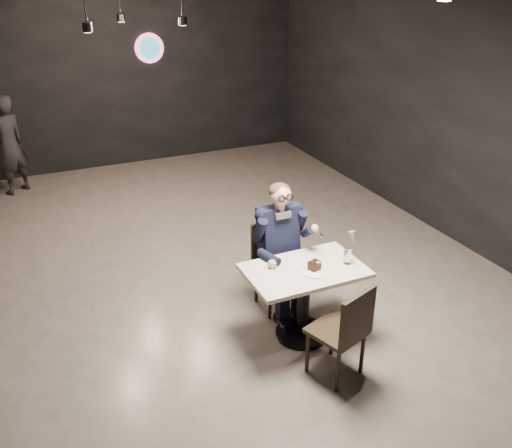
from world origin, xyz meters
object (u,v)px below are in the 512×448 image
chair_near (337,329)px  sundae_glass (348,256)px  main_table (303,302)px  seated_man (278,246)px  passerby (9,145)px  chair_far (278,268)px

chair_near → sundae_glass: bearing=32.2°
main_table → sundae_glass: bearing=-10.5°
chair_near → seated_man: (0.00, 1.14, 0.26)m
chair_near → passerby: passerby is taller
chair_far → main_table: bearing=-90.0°
chair_far → seated_man: seated_man is taller
passerby → chair_near: bearing=75.3°
chair_far → chair_near: (0.00, -1.14, 0.00)m
chair_far → seated_man: 0.26m
sundae_glass → passerby: 5.91m
seated_man → chair_near: bearing=-90.0°
sundae_glass → chair_near: bearing=-128.8°
main_table → chair_far: bearing=90.0°
chair_far → seated_man: (0.00, 0.00, 0.26)m
chair_near → chair_far: bearing=71.0°
main_table → seated_man: 0.65m
main_table → seated_man: seated_man is taller
seated_man → passerby: (-2.36, 4.60, 0.06)m
main_table → passerby: bearing=114.6°
chair_far → chair_near: same height
sundae_glass → chair_far: bearing=123.3°
chair_far → passerby: passerby is taller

